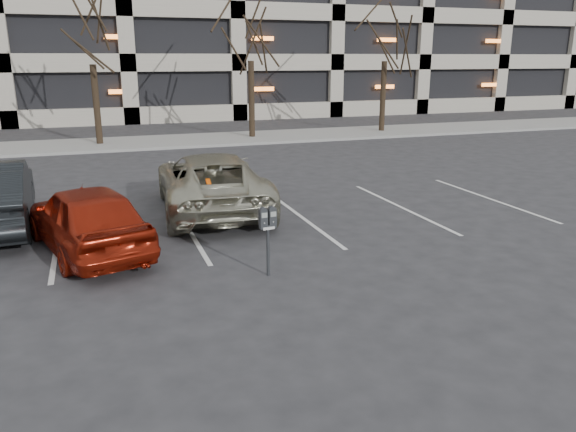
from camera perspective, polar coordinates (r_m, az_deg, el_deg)
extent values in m
plane|color=#28282B|center=(11.31, -1.20, -3.77)|extent=(140.00, 140.00, 0.00)
cube|color=gray|center=(26.61, -12.04, 7.41)|extent=(80.00, 4.00, 0.12)
cube|color=silver|center=(13.04, -22.38, -2.30)|extent=(0.10, 5.20, 0.00)
cube|color=silver|center=(13.14, -10.15, -1.18)|extent=(0.10, 5.20, 0.00)
cube|color=silver|center=(13.82, 1.36, -0.08)|extent=(0.10, 5.20, 0.00)
cube|color=silver|center=(15.01, 11.42, 0.88)|extent=(0.10, 5.20, 0.00)
cube|color=silver|center=(16.58, 19.81, 1.67)|extent=(0.10, 5.20, 0.00)
cylinder|color=black|center=(26.22, -18.87, 10.53)|extent=(0.28, 0.28, 3.51)
cylinder|color=black|center=(27.21, -3.72, 11.63)|extent=(0.28, 0.28, 3.64)
cylinder|color=black|center=(29.86, 9.61, 11.79)|extent=(0.28, 0.28, 3.61)
cylinder|color=black|center=(10.04, -2.05, -3.64)|extent=(0.06, 0.06, 0.90)
cube|color=black|center=(9.89, -2.07, -1.07)|extent=(0.31, 0.13, 0.06)
cube|color=silver|center=(9.85, -1.95, -1.27)|extent=(0.22, 0.03, 0.05)
cube|color=gray|center=(9.74, -2.40, 0.06)|extent=(0.11, 0.02, 0.09)
cube|color=gray|center=(9.80, -1.49, 0.18)|extent=(0.11, 0.02, 0.09)
imported|color=#B4B299|center=(14.36, -7.79, 3.44)|extent=(2.88, 5.56, 1.50)
cube|color=#DB4B04|center=(13.24, -8.57, 5.68)|extent=(0.10, 0.20, 0.01)
imported|color=maroon|center=(11.88, -19.72, -0.20)|extent=(2.71, 4.43, 1.41)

